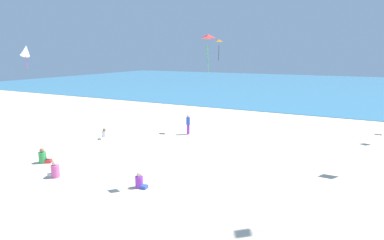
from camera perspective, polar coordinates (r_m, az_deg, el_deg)
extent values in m
plane|color=beige|center=(18.86, 6.43, -6.14)|extent=(120.00, 120.00, 0.00)
cube|color=teal|center=(62.07, 21.50, 5.62)|extent=(120.00, 60.00, 0.05)
cylinder|color=purple|center=(14.48, -9.37, -10.80)|extent=(0.35, 0.35, 0.51)
sphere|color=beige|center=(14.35, -9.42, -9.52)|extent=(0.20, 0.20, 0.20)
cube|color=blue|center=(14.44, -8.66, -11.62)|extent=(0.38, 0.27, 0.15)
cylinder|color=white|center=(22.93, -15.27, -2.57)|extent=(0.39, 0.39, 0.53)
sphere|color=#846047|center=(22.84, -15.32, -1.69)|extent=(0.21, 0.21, 0.21)
cube|color=white|center=(22.84, -15.65, -3.13)|extent=(0.32, 0.42, 0.15)
cylinder|color=purple|center=(23.21, -0.78, -1.73)|extent=(0.13, 0.13, 0.72)
cylinder|color=purple|center=(23.35, -0.59, -1.65)|extent=(0.13, 0.13, 0.72)
cylinder|color=blue|center=(23.14, -0.69, -0.18)|extent=(0.29, 0.29, 0.54)
sphere|color=beige|center=(23.07, -0.69, 0.70)|extent=(0.20, 0.20, 0.20)
cylinder|color=#D8599E|center=(16.70, -23.11, -8.37)|extent=(0.42, 0.42, 0.59)
sphere|color=beige|center=(16.57, -23.22, -7.07)|extent=(0.24, 0.24, 0.24)
cube|color=white|center=(16.95, -23.51, -8.86)|extent=(0.45, 0.34, 0.17)
cylinder|color=green|center=(19.08, -25.01, -6.06)|extent=(0.53, 0.53, 0.59)
sphere|color=#846047|center=(18.97, -25.11, -4.90)|extent=(0.24, 0.24, 0.24)
cube|color=red|center=(19.07, -24.28, -6.67)|extent=(0.52, 0.49, 0.17)
cone|color=white|center=(22.72, -27.47, 10.88)|extent=(0.86, 0.95, 0.84)
cylinder|color=#DB3DA8|center=(22.73, -27.30, 9.14)|extent=(0.08, 0.11, 0.82)
pyramid|color=orange|center=(23.92, 4.79, 13.89)|extent=(0.62, 0.52, 0.20)
cylinder|color=black|center=(23.91, 4.76, 11.75)|extent=(0.05, 0.07, 1.07)
pyramid|color=red|center=(13.84, 2.90, 14.66)|extent=(0.52, 0.43, 0.21)
cylinder|color=green|center=(13.81, 2.85, 10.90)|extent=(0.07, 0.22, 1.18)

